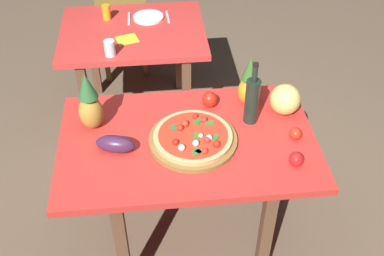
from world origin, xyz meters
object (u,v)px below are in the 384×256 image
at_px(dinner_plate, 148,17).
at_px(napkin_folded, 127,39).
at_px(wine_bottle, 252,100).
at_px(eggplant, 115,144).
at_px(tomato_by_bottle, 296,159).
at_px(knife_utensil, 168,17).
at_px(dining_chair, 121,24).
at_px(drinking_glass_water, 110,48).
at_px(drinking_glass_juice, 106,12).
at_px(pineapple_left, 90,104).
at_px(pizza, 193,136).
at_px(pineapple_right, 249,83).
at_px(display_table, 188,152).
at_px(tomato_near_board, 295,133).
at_px(bell_pepper, 210,100).
at_px(fork_utensil, 129,19).
at_px(tomato_at_corner, 85,104).
at_px(background_table, 134,44).
at_px(melon, 285,99).
at_px(pizza_board, 193,140).

height_order(dinner_plate, napkin_folded, dinner_plate).
height_order(wine_bottle, eggplant, wine_bottle).
height_order(tomato_by_bottle, knife_utensil, tomato_by_bottle).
xyz_separation_m(dining_chair, drinking_glass_water, (-0.02, -0.94, 0.34)).
bearing_deg(drinking_glass_juice, pineapple_left, -91.46).
height_order(pizza, tomato_by_bottle, pizza).
distance_m(pineapple_right, drinking_glass_water, 0.98).
distance_m(display_table, dining_chair, 1.84).
height_order(tomato_near_board, drinking_glass_juice, drinking_glass_juice).
xyz_separation_m(pineapple_left, bell_pepper, (0.64, 0.11, -0.11)).
xyz_separation_m(pizza, tomato_near_board, (0.52, -0.03, -0.01)).
distance_m(dining_chair, eggplant, 1.87).
relative_size(pizza, dinner_plate, 1.83).
xyz_separation_m(tomato_by_bottle, drinking_glass_water, (-0.92, 1.09, 0.01)).
distance_m(pineapple_left, napkin_folded, 0.91).
height_order(fork_utensil, knife_utensil, same).
distance_m(display_table, fork_utensil, 1.36).
bearing_deg(knife_utensil, pizza, -90.75).
distance_m(tomato_at_corner, drinking_glass_juice, 1.04).
relative_size(drinking_glass_water, fork_utensil, 0.57).
xyz_separation_m(display_table, napkin_folded, (-0.31, 1.03, 0.10)).
bearing_deg(pineapple_left, napkin_folded, 78.81).
xyz_separation_m(bell_pepper, drinking_glass_water, (-0.57, 0.59, 0.01)).
distance_m(pineapple_left, tomato_near_board, 1.07).
bearing_deg(bell_pepper, pineapple_right, 0.86).
relative_size(pizza, pineapple_right, 1.34).
xyz_separation_m(pizza, bell_pepper, (0.12, 0.29, 0.00)).
xyz_separation_m(background_table, dinner_plate, (0.12, 0.16, 0.12)).
xyz_separation_m(drinking_glass_juice, dinner_plate, (0.30, -0.02, -0.05)).
bearing_deg(wine_bottle, pineapple_right, 84.76).
xyz_separation_m(pineapple_left, melon, (1.04, 0.02, -0.07)).
distance_m(tomato_by_bottle, napkin_folded, 1.51).
bearing_deg(drinking_glass_water, background_table, 65.85).
bearing_deg(napkin_folded, drinking_glass_water, -120.18).
bearing_deg(pineapple_right, wine_bottle, -95.24).
height_order(tomato_at_corner, fork_utensil, tomato_at_corner).
bearing_deg(pizza_board, drinking_glass_water, 116.95).
xyz_separation_m(bell_pepper, tomato_at_corner, (-0.69, 0.04, -0.01)).
bearing_deg(drinking_glass_water, melon, -35.21).
bearing_deg(drinking_glass_juice, drinking_glass_water, -85.47).
distance_m(pizza_board, knife_utensil, 1.35).
relative_size(pizza, tomato_at_corner, 6.11).
height_order(bell_pepper, drinking_glass_juice, drinking_glass_juice).
bearing_deg(drinking_glass_juice, tomato_at_corner, -94.51).
relative_size(drinking_glass_juice, napkin_folded, 0.77).
bearing_deg(melon, tomato_at_corner, 172.80).
bearing_deg(background_table, display_table, -76.60).
relative_size(melon, napkin_folded, 1.21).
bearing_deg(background_table, dining_chair, 100.61).
xyz_separation_m(bell_pepper, eggplant, (-0.51, -0.31, 0.00)).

